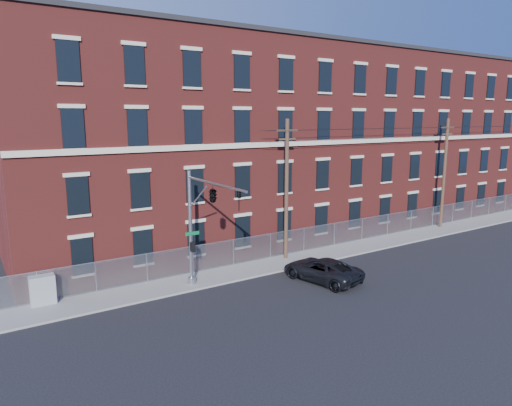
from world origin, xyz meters
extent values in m
plane|color=black|center=(0.00, 0.00, 0.00)|extent=(140.00, 140.00, 0.00)
cube|color=gray|center=(12.00, 5.00, 0.06)|extent=(65.00, 3.00, 0.12)
cube|color=maroon|center=(12.00, 14.00, 8.00)|extent=(55.00, 14.00, 16.00)
cube|color=black|center=(12.00, 14.00, 16.15)|extent=(55.30, 14.30, 0.30)
cube|color=beige|center=(12.00, 6.92, 8.30)|extent=(55.00, 0.18, 0.35)
cube|color=black|center=(-11.83, 6.94, 2.20)|extent=(1.20, 0.10, 2.20)
cube|color=black|center=(-11.83, 6.94, 5.80)|extent=(1.20, 0.10, 2.20)
cube|color=black|center=(-11.83, 6.94, 9.60)|extent=(1.20, 0.10, 2.20)
cube|color=black|center=(-11.83, 6.94, 13.20)|extent=(1.20, 0.10, 2.20)
cube|color=black|center=(-8.17, 6.94, 2.20)|extent=(1.20, 0.10, 2.20)
cube|color=black|center=(-8.17, 6.94, 5.80)|extent=(1.20, 0.10, 2.20)
cube|color=black|center=(-8.17, 6.94, 9.60)|extent=(1.20, 0.10, 2.20)
cube|color=black|center=(-8.17, 6.94, 13.20)|extent=(1.20, 0.10, 2.20)
cube|color=black|center=(-4.50, 6.94, 2.20)|extent=(1.20, 0.10, 2.20)
cube|color=black|center=(-4.50, 6.94, 5.80)|extent=(1.20, 0.10, 2.20)
cube|color=black|center=(-4.50, 6.94, 9.60)|extent=(1.20, 0.10, 2.20)
cube|color=black|center=(-4.50, 6.94, 13.20)|extent=(1.20, 0.10, 2.20)
cube|color=black|center=(-0.83, 6.94, 2.20)|extent=(1.20, 0.10, 2.20)
cube|color=black|center=(-0.83, 6.94, 5.80)|extent=(1.20, 0.10, 2.20)
cube|color=black|center=(-0.83, 6.94, 9.60)|extent=(1.20, 0.10, 2.20)
cube|color=black|center=(-0.83, 6.94, 13.20)|extent=(1.20, 0.10, 2.20)
cube|color=black|center=(2.83, 6.94, 2.20)|extent=(1.20, 0.10, 2.20)
cube|color=black|center=(2.83, 6.94, 5.80)|extent=(1.20, 0.10, 2.20)
cube|color=black|center=(2.83, 6.94, 9.60)|extent=(1.20, 0.10, 2.20)
cube|color=black|center=(2.83, 6.94, 13.20)|extent=(1.20, 0.10, 2.20)
cube|color=black|center=(6.50, 6.94, 2.20)|extent=(1.20, 0.10, 2.20)
cube|color=black|center=(6.50, 6.94, 5.80)|extent=(1.20, 0.10, 2.20)
cube|color=black|center=(6.50, 6.94, 9.60)|extent=(1.20, 0.10, 2.20)
cube|color=black|center=(6.50, 6.94, 13.20)|extent=(1.20, 0.10, 2.20)
cube|color=black|center=(10.17, 6.94, 2.20)|extent=(1.20, 0.10, 2.20)
cube|color=black|center=(10.17, 6.94, 5.80)|extent=(1.20, 0.10, 2.20)
cube|color=black|center=(10.17, 6.94, 9.60)|extent=(1.20, 0.10, 2.20)
cube|color=black|center=(10.17, 6.94, 13.20)|extent=(1.20, 0.10, 2.20)
cube|color=black|center=(13.83, 6.94, 2.20)|extent=(1.20, 0.10, 2.20)
cube|color=black|center=(13.83, 6.94, 5.80)|extent=(1.20, 0.10, 2.20)
cube|color=black|center=(13.83, 6.94, 9.60)|extent=(1.20, 0.10, 2.20)
cube|color=black|center=(13.83, 6.94, 13.20)|extent=(1.20, 0.10, 2.20)
cube|color=black|center=(17.50, 6.94, 2.20)|extent=(1.20, 0.10, 2.20)
cube|color=black|center=(17.50, 6.94, 5.80)|extent=(1.20, 0.10, 2.20)
cube|color=black|center=(17.50, 6.94, 9.60)|extent=(1.20, 0.10, 2.20)
cube|color=black|center=(17.50, 6.94, 13.20)|extent=(1.20, 0.10, 2.20)
cube|color=black|center=(21.17, 6.94, 2.20)|extent=(1.20, 0.10, 2.20)
cube|color=black|center=(21.17, 6.94, 5.80)|extent=(1.20, 0.10, 2.20)
cube|color=black|center=(21.17, 6.94, 9.60)|extent=(1.20, 0.10, 2.20)
cube|color=black|center=(21.17, 6.94, 13.20)|extent=(1.20, 0.10, 2.20)
cube|color=black|center=(24.83, 6.94, 2.20)|extent=(1.20, 0.10, 2.20)
cube|color=black|center=(24.83, 6.94, 5.80)|extent=(1.20, 0.10, 2.20)
cube|color=black|center=(24.83, 6.94, 9.60)|extent=(1.20, 0.10, 2.20)
cube|color=black|center=(24.83, 6.94, 13.20)|extent=(1.20, 0.10, 2.20)
cube|color=black|center=(28.50, 6.94, 2.20)|extent=(1.20, 0.10, 2.20)
cube|color=black|center=(28.50, 6.94, 5.80)|extent=(1.20, 0.10, 2.20)
cube|color=black|center=(28.50, 6.94, 9.60)|extent=(1.20, 0.10, 2.20)
cube|color=black|center=(28.50, 6.94, 13.20)|extent=(1.20, 0.10, 2.20)
cube|color=black|center=(32.17, 6.94, 2.20)|extent=(1.20, 0.10, 2.20)
cube|color=black|center=(32.17, 6.94, 5.80)|extent=(1.20, 0.10, 2.20)
cube|color=black|center=(32.17, 6.94, 9.60)|extent=(1.20, 0.10, 2.20)
cube|color=black|center=(32.17, 6.94, 13.20)|extent=(1.20, 0.10, 2.20)
cube|color=#A5A8AD|center=(12.00, 6.30, 1.02)|extent=(59.00, 0.02, 1.80)
cylinder|color=#9EA0A5|center=(12.00, 6.30, 1.92)|extent=(59.00, 0.04, 0.04)
cylinder|color=#9EA0A5|center=(-14.39, 6.30, 1.02)|extent=(0.06, 0.06, 1.85)
cylinder|color=#9EA0A5|center=(-11.29, 6.30, 1.02)|extent=(0.06, 0.06, 1.85)
cylinder|color=#9EA0A5|center=(-8.18, 6.30, 1.02)|extent=(0.06, 0.06, 1.85)
cylinder|color=#9EA0A5|center=(-5.08, 6.30, 1.02)|extent=(0.06, 0.06, 1.85)
cylinder|color=#9EA0A5|center=(-1.97, 6.30, 1.02)|extent=(0.06, 0.06, 1.85)
cylinder|color=#9EA0A5|center=(1.13, 6.30, 1.02)|extent=(0.06, 0.06, 1.85)
cylinder|color=#9EA0A5|center=(4.24, 6.30, 1.02)|extent=(0.06, 0.06, 1.85)
cylinder|color=#9EA0A5|center=(7.34, 6.30, 1.02)|extent=(0.06, 0.06, 1.85)
cylinder|color=#9EA0A5|center=(10.45, 6.30, 1.02)|extent=(0.06, 0.06, 1.85)
cylinder|color=#9EA0A5|center=(13.55, 6.30, 1.02)|extent=(0.06, 0.06, 1.85)
cylinder|color=#9EA0A5|center=(16.66, 6.30, 1.02)|extent=(0.06, 0.06, 1.85)
cylinder|color=#9EA0A5|center=(19.76, 6.30, 1.02)|extent=(0.06, 0.06, 1.85)
cylinder|color=#9EA0A5|center=(22.87, 6.30, 1.02)|extent=(0.06, 0.06, 1.85)
cylinder|color=#9EA0A5|center=(25.97, 6.30, 1.02)|extent=(0.06, 0.06, 1.85)
cylinder|color=#9EA0A5|center=(29.08, 6.30, 1.02)|extent=(0.06, 0.06, 1.85)
cylinder|color=#9EA0A5|center=(32.18, 6.30, 1.02)|extent=(0.06, 0.06, 1.85)
cylinder|color=#9EA0A5|center=(-6.00, 4.50, 3.62)|extent=(0.22, 0.22, 7.00)
cylinder|color=#9EA0A5|center=(-6.00, 4.50, 0.32)|extent=(0.50, 0.50, 0.40)
cylinder|color=#9EA0A5|center=(-6.00, 1.25, 6.72)|extent=(0.14, 6.50, 0.14)
cylinder|color=#9EA0A5|center=(-6.00, 3.30, 5.72)|extent=(0.08, 2.18, 1.56)
cube|color=#0C592D|center=(-5.95, 4.35, 3.32)|extent=(0.90, 0.03, 0.22)
cube|color=black|center=(-6.00, 4.25, 2.52)|extent=(0.25, 0.25, 0.60)
imported|color=black|center=(-6.00, -1.30, 6.17)|extent=(0.16, 0.20, 1.00)
imported|color=black|center=(-6.00, 1.50, 6.17)|extent=(0.53, 2.48, 1.00)
cylinder|color=#4E3427|center=(2.00, 5.60, 5.12)|extent=(0.28, 0.28, 10.00)
cube|color=#4E3427|center=(2.00, 5.60, 9.32)|extent=(1.80, 0.12, 0.12)
cube|color=#4E3427|center=(2.00, 5.60, 8.72)|extent=(1.40, 0.12, 0.12)
cylinder|color=#4E3427|center=(20.00, 5.60, 5.12)|extent=(0.28, 0.28, 10.00)
cube|color=#4E3427|center=(20.00, 5.60, 9.32)|extent=(1.80, 0.12, 0.12)
cube|color=#4E3427|center=(20.00, 5.60, 8.72)|extent=(1.40, 0.12, 0.12)
cylinder|color=black|center=(20.00, 5.30, 9.32)|extent=(40.00, 0.02, 0.02)
cylinder|color=black|center=(20.00, 5.90, 9.32)|extent=(40.00, 0.02, 0.02)
cylinder|color=black|center=(20.00, 5.60, 8.72)|extent=(40.00, 0.02, 0.02)
imported|color=black|center=(1.30, 0.78, 0.72)|extent=(3.45, 5.61, 1.45)
cube|color=#919497|center=(-14.21, 6.00, 0.93)|extent=(1.30, 0.66, 1.62)
camera|label=1|loc=(-17.30, -20.36, 10.20)|focal=32.31mm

